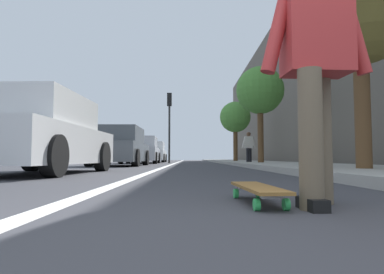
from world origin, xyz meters
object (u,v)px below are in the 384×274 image
object	(u,v)px
parked_car_mid	(120,148)
parked_car_far	(141,151)
parked_car_near	(40,136)
skateboard	(258,189)
traffic_light	(169,115)
street_tree_mid	(260,91)
parked_car_end	(152,153)
street_tree_far	(235,118)
skater_person	(316,56)
pedestrian_distant	(249,146)

from	to	relation	value
parked_car_mid	parked_car_far	distance (m)	5.80
parked_car_near	parked_car_mid	bearing A→B (deg)	-1.71
skateboard	traffic_light	size ratio (longest dim) A/B	0.20
street_tree_mid	parked_car_near	bearing A→B (deg)	141.91
parked_car_near	parked_car_mid	distance (m)	6.47
parked_car_end	street_tree_far	world-z (taller)	street_tree_far
skateboard	street_tree_mid	xyz separation A→B (m)	(11.62, -2.51, 3.00)
traffic_light	parked_car_mid	bearing A→B (deg)	169.29
skater_person	street_tree_mid	bearing A→B (deg)	-10.41
parked_car_near	parked_car_far	size ratio (longest dim) A/B	1.00
parked_car_mid	traffic_light	xyz separation A→B (m)	(7.60, -1.44, 2.27)
traffic_light	pedestrian_distant	distance (m)	6.71
skateboard	traffic_light	distance (m)	18.58
parked_car_far	street_tree_far	xyz separation A→B (m)	(2.72, -5.65, 2.19)
street_tree_far	parked_car_far	bearing A→B (deg)	115.71
parked_car_mid	parked_car_far	xyz separation A→B (m)	(5.80, 0.04, 0.00)
skateboard	parked_car_far	xyz separation A→B (m)	(16.47, 3.15, 0.61)
parked_car_end	skateboard	bearing A→B (deg)	-172.00
parked_car_far	parked_car_end	size ratio (longest dim) A/B	1.01
parked_car_mid	traffic_light	size ratio (longest dim) A/B	0.95
skater_person	traffic_light	world-z (taller)	traffic_light
skateboard	pedestrian_distant	world-z (taller)	pedestrian_distant
skater_person	traffic_light	bearing A→B (deg)	6.25
traffic_light	street_tree_far	size ratio (longest dim) A/B	1.10
traffic_light	street_tree_mid	distance (m)	7.86
parked_car_near	pedestrian_distant	world-z (taller)	pedestrian_distant
parked_car_far	parked_car_end	world-z (taller)	parked_car_far
street_tree_far	skater_person	bearing A→B (deg)	173.63
parked_car_near	pedestrian_distant	size ratio (longest dim) A/B	2.74
traffic_light	street_tree_far	world-z (taller)	traffic_light
parked_car_near	street_tree_mid	xyz separation A→B (m)	(7.41, -5.81, 2.38)
street_tree_far	parked_car_end	bearing A→B (deg)	61.56
parked_car_mid	street_tree_far	distance (m)	10.43
parked_car_mid	parked_car_far	bearing A→B (deg)	0.39
traffic_light	street_tree_far	xyz separation A→B (m)	(0.92, -4.18, -0.07)
parked_car_near	traffic_light	bearing A→B (deg)	-6.61
parked_car_near	parked_car_end	distance (m)	18.04
parked_car_far	street_tree_mid	bearing A→B (deg)	-130.65
parked_car_near	street_tree_far	distance (m)	16.22
parked_car_end	pedestrian_distant	xyz separation A→B (m)	(-8.94, -5.44, 0.17)
street_tree_mid	street_tree_far	world-z (taller)	street_tree_mid
parked_car_near	parked_car_far	world-z (taller)	parked_car_near
parked_car_end	skater_person	bearing A→B (deg)	-171.19
parked_car_far	pedestrian_distant	bearing A→B (deg)	-120.09
pedestrian_distant	skateboard	bearing A→B (deg)	170.15
parked_car_mid	skater_person	bearing A→B (deg)	-162.31
parked_car_far	street_tree_far	world-z (taller)	street_tree_far
parked_car_end	street_tree_mid	size ratio (longest dim) A/B	0.99
skateboard	parked_car_far	size ratio (longest dim) A/B	0.21
parked_car_near	traffic_light	world-z (taller)	traffic_light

